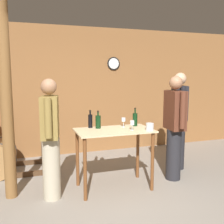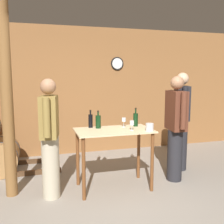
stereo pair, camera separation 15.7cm
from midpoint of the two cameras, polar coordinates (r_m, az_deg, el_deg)
The scene contains 13 objects.
ground_plane at distance 3.46m, azimuth 2.88°, elevation -21.35°, with size 14.00×14.00×0.00m, color gray.
back_wall at distance 5.69m, azimuth -7.30°, elevation 4.52°, with size 8.40×0.08×2.70m.
tasting_table at distance 3.90m, azimuth -0.69°, elevation -6.46°, with size 1.13×0.64×0.90m.
wooden_post at distance 3.80m, azimuth -23.12°, elevation 2.18°, with size 0.16×0.16×2.70m.
wine_bottle_far_left at distance 4.01m, azimuth -5.87°, elevation -1.87°, with size 0.07×0.07×0.27m.
wine_bottle_left at distance 3.95m, azimuth -4.18°, elevation -2.08°, with size 0.08×0.08×0.27m.
wine_bottle_center at distance 4.13m, azimuth 3.95°, elevation -1.55°, with size 0.08×0.08×0.29m.
wine_glass_near_left at distance 4.05m, azimuth 1.41°, elevation -1.75°, with size 0.06×0.06×0.15m.
wine_glass_near_center at distance 3.81m, azimuth 3.23°, elevation -2.43°, with size 0.06×0.06×0.15m.
ice_bucket at distance 3.84m, azimuth 7.06°, elevation -3.19°, with size 0.11×0.11×0.10m.
person_host at distance 3.65m, azimuth -14.47°, elevation -5.27°, with size 0.29×0.58×1.65m.
person_visitor_with_scarf at distance 4.30m, azimuth 12.44°, elevation -2.96°, with size 0.25×0.59×1.68m.
person_visitor_bearded at distance 4.81m, azimuth 13.43°, elevation -1.42°, with size 0.34×0.56×1.74m.
Camera 1 is at (-1.19, -2.77, 1.70)m, focal length 42.00 mm.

